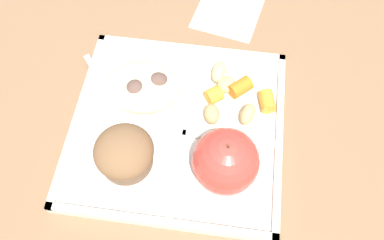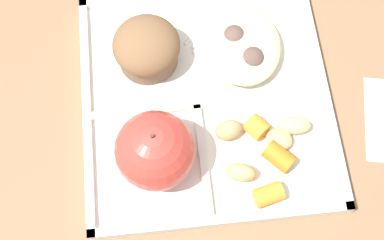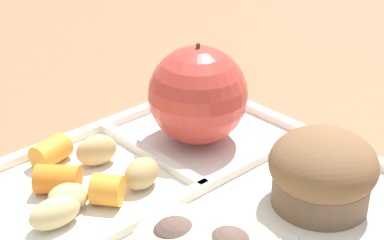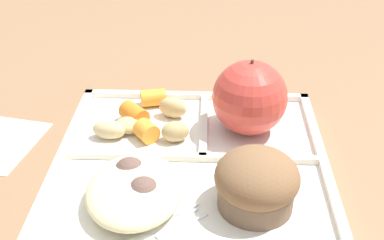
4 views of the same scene
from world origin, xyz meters
TOP-DOWN VIEW (x-y plane):
  - ground at (0.00, 0.00)m, footprint 6.00×6.00m
  - lunch_tray at (-0.00, 0.00)m, footprint 0.31×0.30m
  - green_apple at (-0.07, 0.07)m, footprint 0.09×0.09m
  - bran_muffin at (0.06, 0.07)m, footprint 0.08×0.08m
  - carrot_slice_back at (-0.13, -0.05)m, footprint 0.03×0.04m
  - carrot_slice_near_corner at (-0.09, -0.07)m, footprint 0.04×0.04m
  - carrot_slice_diagonal at (-0.05, -0.05)m, footprint 0.03×0.03m
  - potato_chunk_corner at (-0.10, -0.03)m, footprint 0.03×0.04m
  - potato_chunk_small at (-0.06, -0.08)m, footprint 0.04×0.04m
  - potato_chunk_large at (-0.05, -0.10)m, footprint 0.02×0.04m
  - potato_chunk_wedge at (-0.05, -0.02)m, footprint 0.03×0.04m
  - egg_noodle_pile at (0.06, -0.05)m, footprint 0.11×0.09m
  - meatball_front at (0.07, -0.04)m, footprint 0.03×0.03m
  - meatball_center at (0.04, -0.06)m, footprint 0.03×0.03m
  - plastic_fork at (0.11, -0.04)m, footprint 0.11×0.13m

SIDE VIEW (x-z plane):
  - ground at x=0.00m, z-range 0.00..0.00m
  - lunch_tray at x=0.00m, z-range 0.00..0.02m
  - plastic_fork at x=0.11m, z-range 0.01..0.02m
  - potato_chunk_small at x=-0.06m, z-range 0.01..0.03m
  - carrot_slice_back at x=-0.13m, z-range 0.01..0.03m
  - potato_chunk_large at x=-0.05m, z-range 0.01..0.04m
  - carrot_slice_near_corner at x=-0.09m, z-range 0.01..0.04m
  - carrot_slice_diagonal at x=-0.05m, z-range 0.01..0.04m
  - potato_chunk_wedge at x=-0.05m, z-range 0.01..0.04m
  - potato_chunk_corner at x=-0.10m, z-range 0.01..0.04m
  - egg_noodle_pile at x=0.06m, z-range 0.01..0.04m
  - meatball_center at x=0.04m, z-range 0.01..0.05m
  - meatball_front at x=0.07m, z-range 0.01..0.05m
  - bran_muffin at x=0.06m, z-range 0.01..0.07m
  - green_apple at x=-0.07m, z-range 0.01..0.10m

